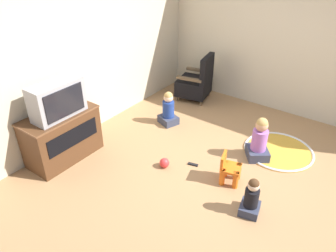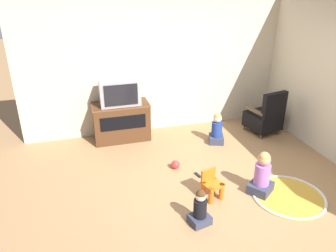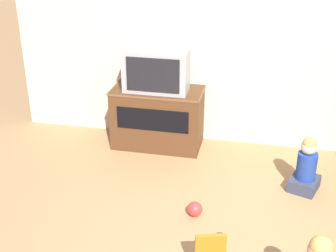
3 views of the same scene
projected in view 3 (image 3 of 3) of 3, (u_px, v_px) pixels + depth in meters
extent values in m
cube|color=beige|center=(233.00, 32.00, 5.33)|extent=(5.28, 0.12, 2.71)
cube|color=#4C2D19|center=(158.00, 118.00, 5.61)|extent=(1.05, 0.52, 0.72)
cube|color=brown|center=(157.00, 90.00, 5.46)|extent=(1.07, 0.53, 0.02)
cube|color=black|center=(152.00, 120.00, 5.34)|extent=(0.84, 0.01, 0.26)
cube|color=#939399|center=(156.00, 71.00, 5.30)|extent=(0.74, 0.31, 0.50)
cube|color=black|center=(153.00, 75.00, 5.16)|extent=(0.60, 0.02, 0.39)
cube|color=orange|center=(211.00, 244.00, 3.56)|extent=(0.24, 0.10, 0.17)
sphere|color=tan|center=(321.00, 251.00, 3.16)|extent=(0.18, 0.18, 0.18)
sphere|color=tan|center=(321.00, 248.00, 3.15)|extent=(0.17, 0.17, 0.17)
cube|color=#33384C|center=(304.00, 184.00, 4.83)|extent=(0.35, 0.38, 0.13)
cylinder|color=navy|center=(306.00, 166.00, 4.74)|extent=(0.20, 0.20, 0.29)
sphere|color=beige|center=(309.00, 147.00, 4.65)|extent=(0.16, 0.16, 0.16)
sphere|color=tan|center=(310.00, 144.00, 4.64)|extent=(0.15, 0.15, 0.15)
sphere|color=red|center=(195.00, 209.00, 4.42)|extent=(0.14, 0.14, 0.14)
cube|color=black|center=(220.00, 239.00, 4.12)|extent=(0.08, 0.16, 0.02)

